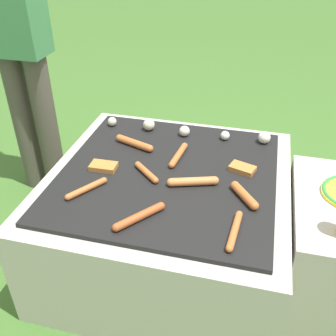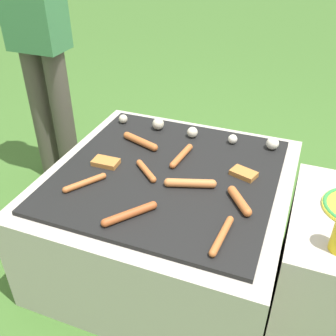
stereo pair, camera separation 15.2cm
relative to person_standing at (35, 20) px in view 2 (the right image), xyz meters
name	(u,v)px [view 2 (the right image)]	position (x,y,z in m)	size (l,w,h in m)	color
ground_plane	(168,255)	(0.80, -0.37, -0.88)	(14.00, 14.00, 0.00)	#3D6628
grill	(168,217)	(0.80, -0.37, -0.66)	(0.94, 0.94, 0.46)	#B2AA9E
person_standing	(35,20)	(0.00, 0.00, 0.00)	(0.27, 0.20, 1.55)	#4C473D
sausage_back_left	(222,236)	(1.09, -0.65, -0.41)	(0.04, 0.19, 0.02)	#B7602D
sausage_front_right	(146,171)	(0.73, -0.41, -0.41)	(0.12, 0.11, 0.02)	#B7602D
sausage_front_center	(140,141)	(0.61, -0.21, -0.41)	(0.19, 0.09, 0.03)	#B7602D
sausage_back_right	(239,201)	(1.11, -0.46, -0.41)	(0.11, 0.13, 0.03)	#B7602D
sausage_mid_left	(85,183)	(0.55, -0.56, -0.41)	(0.11, 0.15, 0.02)	#B7602D
sausage_mid_right	(181,156)	(0.82, -0.25, -0.41)	(0.04, 0.19, 0.03)	#B7602D
sausage_back_center	(130,214)	(0.78, -0.66, -0.41)	(0.14, 0.17, 0.03)	#A34C23
sausage_front_left	(190,183)	(0.91, -0.43, -0.41)	(0.19, 0.08, 0.03)	#C6753D
bread_slice_center	(106,162)	(0.55, -0.40, -0.42)	(0.11, 0.07, 0.02)	#B27033
bread_slice_right	(244,173)	(1.08, -0.28, -0.42)	(0.11, 0.09, 0.02)	#B27033
mushroom_row	(198,132)	(0.83, -0.05, -0.40)	(0.75, 0.07, 0.05)	beige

